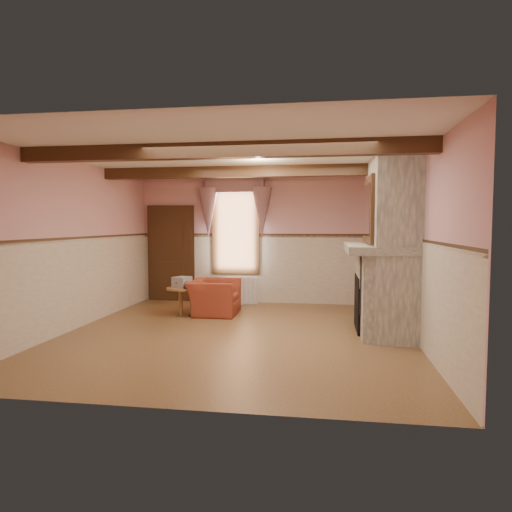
# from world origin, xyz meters

# --- Properties ---
(floor) EXTENTS (5.50, 6.00, 0.01)m
(floor) POSITION_xyz_m (0.00, 0.00, 0.00)
(floor) COLOR brown
(floor) RESTS_ON ground
(ceiling) EXTENTS (5.50, 6.00, 0.01)m
(ceiling) POSITION_xyz_m (0.00, 0.00, 2.80)
(ceiling) COLOR silver
(ceiling) RESTS_ON wall_back
(wall_back) EXTENTS (5.50, 0.02, 2.80)m
(wall_back) POSITION_xyz_m (0.00, 3.00, 1.40)
(wall_back) COLOR #D29194
(wall_back) RESTS_ON floor
(wall_front) EXTENTS (5.50, 0.02, 2.80)m
(wall_front) POSITION_xyz_m (0.00, -3.00, 1.40)
(wall_front) COLOR #D29194
(wall_front) RESTS_ON floor
(wall_left) EXTENTS (0.02, 6.00, 2.80)m
(wall_left) POSITION_xyz_m (-2.75, 0.00, 1.40)
(wall_left) COLOR #D29194
(wall_left) RESTS_ON floor
(wall_right) EXTENTS (0.02, 6.00, 2.80)m
(wall_right) POSITION_xyz_m (2.75, 0.00, 1.40)
(wall_right) COLOR #D29194
(wall_right) RESTS_ON floor
(wainscot) EXTENTS (5.50, 6.00, 1.50)m
(wainscot) POSITION_xyz_m (0.00, 0.00, 0.75)
(wainscot) COLOR beige
(wainscot) RESTS_ON floor
(chair_rail) EXTENTS (5.50, 6.00, 0.08)m
(chair_rail) POSITION_xyz_m (0.00, 0.00, 1.50)
(chair_rail) COLOR black
(chair_rail) RESTS_ON wainscot
(firebox) EXTENTS (0.20, 0.95, 0.90)m
(firebox) POSITION_xyz_m (2.00, 0.60, 0.45)
(firebox) COLOR black
(firebox) RESTS_ON floor
(armchair) EXTENTS (0.91, 1.04, 0.67)m
(armchair) POSITION_xyz_m (-0.74, 1.53, 0.33)
(armchair) COLOR maroon
(armchair) RESTS_ON floor
(side_table) EXTENTS (0.65, 0.65, 0.55)m
(side_table) POSITION_xyz_m (-1.32, 1.23, 0.28)
(side_table) COLOR brown
(side_table) RESTS_ON floor
(book_stack) EXTENTS (0.34, 0.38, 0.20)m
(book_stack) POSITION_xyz_m (-1.31, 1.27, 0.65)
(book_stack) COLOR #B7AD8C
(book_stack) RESTS_ON side_table
(radiator) EXTENTS (0.72, 0.29, 0.60)m
(radiator) POSITION_xyz_m (-0.41, 2.70, 0.30)
(radiator) COLOR silver
(radiator) RESTS_ON floor
(bowl) EXTENTS (0.30, 0.30, 0.07)m
(bowl) POSITION_xyz_m (2.24, 0.67, 1.46)
(bowl) COLOR brown
(bowl) RESTS_ON mantel
(mantel_clock) EXTENTS (0.14, 0.24, 0.20)m
(mantel_clock) POSITION_xyz_m (2.24, 1.39, 1.52)
(mantel_clock) COLOR black
(mantel_clock) RESTS_ON mantel
(oil_lamp) EXTENTS (0.11, 0.11, 0.28)m
(oil_lamp) POSITION_xyz_m (2.24, 0.82, 1.56)
(oil_lamp) COLOR gold
(oil_lamp) RESTS_ON mantel
(candle_red) EXTENTS (0.06, 0.06, 0.16)m
(candle_red) POSITION_xyz_m (2.24, 0.25, 1.50)
(candle_red) COLOR #A11A13
(candle_red) RESTS_ON mantel
(jar_yellow) EXTENTS (0.06, 0.06, 0.12)m
(jar_yellow) POSITION_xyz_m (2.24, 0.10, 1.48)
(jar_yellow) COLOR yellow
(jar_yellow) RESTS_ON mantel
(fireplace) EXTENTS (0.85, 2.00, 2.80)m
(fireplace) POSITION_xyz_m (2.42, 0.60, 1.40)
(fireplace) COLOR gray
(fireplace) RESTS_ON floor
(mantel) EXTENTS (1.05, 2.05, 0.12)m
(mantel) POSITION_xyz_m (2.24, 0.60, 1.36)
(mantel) COLOR gray
(mantel) RESTS_ON fireplace
(overmantel_mirror) EXTENTS (0.06, 1.44, 1.04)m
(overmantel_mirror) POSITION_xyz_m (2.06, 0.60, 1.97)
(overmantel_mirror) COLOR silver
(overmantel_mirror) RESTS_ON fireplace
(door) EXTENTS (1.10, 0.10, 2.10)m
(door) POSITION_xyz_m (-2.10, 2.94, 1.05)
(door) COLOR black
(door) RESTS_ON floor
(window) EXTENTS (1.06, 0.08, 2.02)m
(window) POSITION_xyz_m (-0.60, 2.97, 1.65)
(window) COLOR white
(window) RESTS_ON wall_back
(window_drapes) EXTENTS (1.30, 0.14, 1.40)m
(window_drapes) POSITION_xyz_m (-0.60, 2.88, 2.25)
(window_drapes) COLOR gray
(window_drapes) RESTS_ON wall_back
(ceiling_beam_front) EXTENTS (5.50, 0.18, 0.20)m
(ceiling_beam_front) POSITION_xyz_m (0.00, -1.20, 2.70)
(ceiling_beam_front) COLOR black
(ceiling_beam_front) RESTS_ON ceiling
(ceiling_beam_back) EXTENTS (5.50, 0.18, 0.20)m
(ceiling_beam_back) POSITION_xyz_m (0.00, 1.20, 2.70)
(ceiling_beam_back) COLOR black
(ceiling_beam_back) RESTS_ON ceiling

